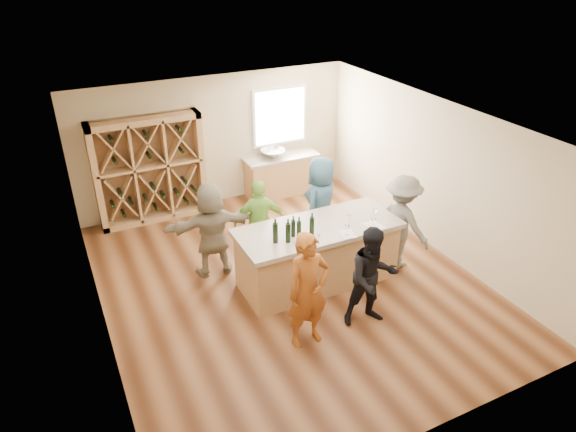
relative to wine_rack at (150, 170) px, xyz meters
name	(u,v)px	position (x,y,z in m)	size (l,w,h in m)	color
floor	(288,283)	(1.50, -3.27, -1.15)	(6.00, 7.00, 0.10)	brown
ceiling	(288,121)	(1.50, -3.27, 1.75)	(6.00, 7.00, 0.10)	white
wall_back	(215,140)	(1.50, 0.28, 0.30)	(6.00, 0.10, 2.80)	beige
wall_front	(437,349)	(1.50, -6.82, 0.30)	(6.00, 0.10, 2.80)	beige
wall_left	(88,254)	(-1.55, -3.27, 0.30)	(0.10, 7.00, 2.80)	beige
wall_right	(437,175)	(4.55, -3.27, 0.30)	(0.10, 7.00, 2.80)	beige
window_frame	(280,116)	(3.00, 0.20, 0.65)	(1.30, 0.06, 1.30)	white
window_pane	(280,117)	(3.00, 0.17, 0.65)	(1.18, 0.01, 1.18)	white
wine_rack	(150,170)	(0.00, 0.00, 0.00)	(2.20, 0.45, 2.20)	tan
back_counter_base	(281,176)	(2.90, -0.07, -0.67)	(1.60, 0.58, 0.86)	tan
back_counter_top	(281,157)	(2.90, -0.07, -0.21)	(1.70, 0.62, 0.06)	#AD9F8D
sink	(273,154)	(2.70, -0.07, -0.09)	(0.54, 0.54, 0.19)	silver
faucet	(269,148)	(2.70, 0.11, -0.03)	(0.02, 0.02, 0.30)	silver
tasting_counter_base	(318,256)	(1.95, -3.49, -0.60)	(2.60, 1.00, 1.00)	tan
tasting_counter_top	(318,228)	(1.95, -3.49, -0.06)	(2.72, 1.12, 0.08)	#AD9F8D
wine_bottle_a	(275,233)	(1.11, -3.64, 0.15)	(0.08, 0.08, 0.33)	black
wine_bottle_b	(288,233)	(1.29, -3.71, 0.14)	(0.08, 0.08, 0.32)	black
wine_bottle_c	(293,228)	(1.44, -3.58, 0.12)	(0.07, 0.07, 0.28)	black
wine_bottle_d	(299,230)	(1.50, -3.67, 0.12)	(0.07, 0.07, 0.28)	black
wine_bottle_e	(312,226)	(1.72, -3.68, 0.13)	(0.08, 0.08, 0.31)	black
wine_glass_a	(318,239)	(1.67, -3.97, 0.07)	(0.07, 0.07, 0.18)	white
wine_glass_b	(347,230)	(2.21, -3.94, 0.07)	(0.07, 0.07, 0.19)	white
wine_glass_c	(373,224)	(2.68, -3.96, 0.08)	(0.07, 0.07, 0.19)	white
wine_glass_d	(348,220)	(2.40, -3.68, 0.07)	(0.07, 0.07, 0.19)	white
wine_glass_e	(375,214)	(2.90, -3.69, 0.07)	(0.07, 0.07, 0.19)	white
tasting_menu_a	(309,244)	(1.56, -3.91, -0.02)	(0.21, 0.28, 0.00)	white
tasting_menu_b	(348,234)	(2.24, -3.91, -0.02)	(0.21, 0.29, 0.00)	white
tasting_menu_c	(374,226)	(2.77, -3.87, -0.02)	(0.24, 0.33, 0.00)	white
person_near_left	(308,291)	(1.10, -4.72, -0.21)	(0.65, 0.48, 1.78)	#994C19
person_near_right	(372,277)	(2.15, -4.76, -0.29)	(0.79, 0.43, 1.62)	black
person_server	(401,222)	(3.51, -3.66, -0.24)	(1.12, 0.52, 1.73)	slate
person_far_mid	(260,222)	(1.35, -2.47, -0.30)	(0.93, 0.48, 1.59)	#8CC64C
person_far_right	(321,204)	(2.56, -2.50, -0.20)	(0.88, 0.57, 1.81)	#335972
person_far_left	(212,230)	(0.46, -2.45, -0.24)	(1.59, 0.57, 1.71)	gray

